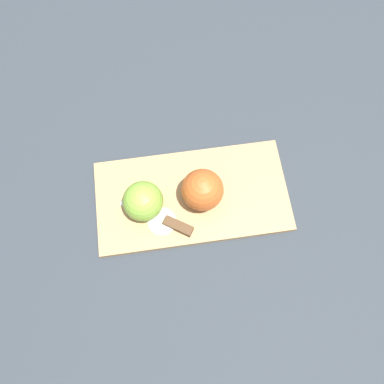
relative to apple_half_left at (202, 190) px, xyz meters
The scene contains 6 objects.
ground_plane 0.06m from the apple_half_left, 17.00° to the right, with size 4.00×4.00×0.00m, color #282D33.
cutting_board 0.06m from the apple_half_left, 17.00° to the right, with size 0.42×0.23×0.02m.
apple_half_left is the anchor object (origin of this frame).
apple_half_right 0.12m from the apple_half_left, ahead, with size 0.08×0.08×0.08m.
knife 0.09m from the apple_half_left, 39.12° to the left, with size 0.15×0.10×0.02m.
apple_slice 0.11m from the apple_half_left, 27.64° to the left, with size 0.06×0.06×0.00m.
Camera 1 is at (0.03, 0.26, 0.77)m, focal length 35.00 mm.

